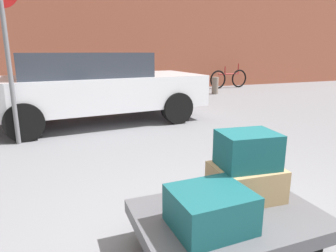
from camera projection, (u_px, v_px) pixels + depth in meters
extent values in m
cube|color=#4C4C51|center=(228.00, 219.00, 2.14)|extent=(1.30, 0.90, 0.10)
cylinder|color=black|center=(252.00, 208.00, 2.61)|extent=(0.24, 0.06, 0.24)
cylinder|color=black|center=(306.00, 251.00, 2.05)|extent=(0.24, 0.06, 0.24)
cylinder|color=black|center=(156.00, 229.00, 2.30)|extent=(0.24, 0.06, 0.24)
cube|color=#9E7F56|center=(245.00, 182.00, 2.32)|extent=(0.53, 0.43, 0.25)
cube|color=#144C51|center=(210.00, 209.00, 1.92)|extent=(0.50, 0.45, 0.26)
cube|color=#144C51|center=(248.00, 150.00, 2.26)|extent=(0.46, 0.38, 0.27)
cube|color=silver|center=(97.00, 91.00, 6.18)|extent=(4.44, 2.17, 0.64)
cube|color=#2D333D|center=(83.00, 64.00, 5.94)|extent=(2.54, 1.79, 0.46)
cylinder|color=black|center=(146.00, 97.00, 7.60)|extent=(0.66, 0.28, 0.64)
cylinder|color=black|center=(177.00, 108.00, 6.12)|extent=(0.66, 0.28, 0.64)
cylinder|color=black|center=(22.00, 105.00, 6.40)|extent=(0.66, 0.28, 0.64)
cylinder|color=black|center=(24.00, 122.00, 4.91)|extent=(0.66, 0.28, 0.64)
torus|color=black|center=(218.00, 80.00, 11.79)|extent=(0.72, 0.12, 0.72)
torus|color=black|center=(239.00, 78.00, 12.23)|extent=(0.72, 0.12, 0.72)
cylinder|color=maroon|center=(229.00, 74.00, 11.96)|extent=(1.00, 0.13, 0.04)
cylinder|color=maroon|center=(225.00, 70.00, 11.84)|extent=(0.04, 0.04, 0.30)
cylinder|color=maroon|center=(238.00, 69.00, 12.10)|extent=(0.04, 0.04, 0.40)
cylinder|color=#72665B|center=(172.00, 88.00, 9.78)|extent=(0.22, 0.22, 0.58)
cylinder|color=#72665B|center=(215.00, 86.00, 10.34)|extent=(0.22, 0.22, 0.58)
cylinder|color=slate|center=(9.00, 63.00, 4.52)|extent=(0.07, 0.07, 2.55)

